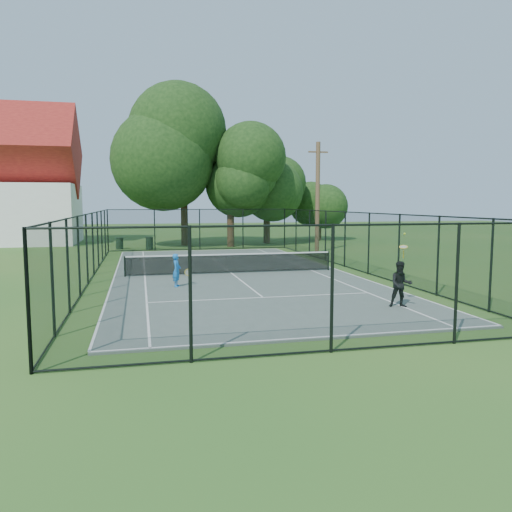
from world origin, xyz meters
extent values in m
plane|color=#295A1F|center=(0.00, 0.00, 0.00)|extent=(120.00, 120.00, 0.00)
cube|color=#505E57|center=(0.00, 0.00, 0.03)|extent=(11.00, 24.00, 0.06)
cylinder|color=black|center=(-5.00, 0.00, 0.53)|extent=(0.08, 0.08, 0.95)
cylinder|color=black|center=(5.00, 0.00, 0.53)|extent=(0.08, 0.08, 0.95)
cube|color=black|center=(0.00, 0.00, 0.53)|extent=(10.00, 0.03, 0.88)
cube|color=white|center=(0.00, 0.00, 0.98)|extent=(10.00, 0.05, 0.06)
cylinder|color=#332114|center=(-0.76, 17.01, 2.28)|extent=(0.56, 0.56, 4.57)
sphere|color=black|center=(-0.76, 17.01, 6.63)|extent=(8.24, 8.24, 8.24)
cylinder|color=#332114|center=(2.68, 15.05, 1.81)|extent=(0.56, 0.56, 3.63)
sphere|color=black|center=(2.68, 15.05, 5.25)|extent=(6.50, 6.50, 6.50)
cylinder|color=#332114|center=(6.27, 17.61, 1.70)|extent=(0.56, 0.56, 3.39)
sphere|color=black|center=(6.27, 17.61, 4.74)|extent=(5.38, 5.38, 5.38)
cylinder|color=#332114|center=(11.79, 19.94, 1.21)|extent=(0.56, 0.56, 2.42)
sphere|color=black|center=(11.79, 19.94, 3.47)|extent=(4.22, 4.22, 4.22)
cylinder|color=black|center=(-5.79, 14.74, 0.41)|extent=(0.54, 0.54, 0.82)
cylinder|color=black|center=(-5.79, 14.74, 0.84)|extent=(0.58, 0.58, 0.05)
cylinder|color=black|center=(-3.62, 14.11, 0.44)|extent=(0.54, 0.54, 0.87)
cylinder|color=black|center=(-3.62, 14.11, 0.89)|extent=(0.58, 0.58, 0.05)
cylinder|color=#4C3823|center=(7.67, 9.00, 3.79)|extent=(0.30, 0.30, 7.57)
cube|color=#4C3823|center=(7.67, 9.00, 6.89)|extent=(1.40, 0.10, 0.10)
imported|color=blue|center=(-2.86, -3.31, 0.73)|extent=(0.46, 0.57, 1.35)
torus|color=gold|center=(-2.41, -3.16, 0.61)|extent=(0.27, 0.18, 0.29)
cylinder|color=silver|center=(-2.41, -3.16, 0.61)|extent=(0.23, 0.15, 0.25)
imported|color=black|center=(4.00, -9.01, 0.82)|extent=(0.87, 0.77, 1.51)
torus|color=gold|center=(4.25, -8.66, 2.01)|extent=(0.30, 0.28, 0.14)
cylinder|color=silver|center=(4.25, -8.66, 2.01)|extent=(0.26, 0.24, 0.11)
sphere|color=#CCE526|center=(4.27, -8.67, 2.45)|extent=(0.07, 0.07, 0.07)
camera|label=1|loc=(-4.27, -23.62, 3.49)|focal=35.00mm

